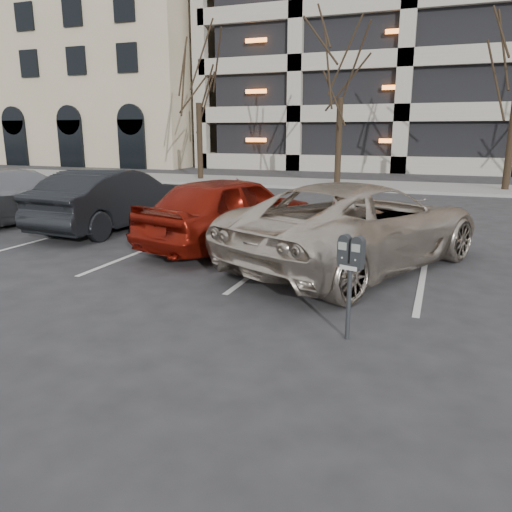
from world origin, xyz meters
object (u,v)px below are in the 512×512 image
object	(u,v)px
tree_b	(343,40)
parking_meter	(351,262)
tree_a	(197,53)
car_dark	(114,199)
car_silver	(20,195)
suv_silver	(359,225)
car_red	(231,211)

from	to	relation	value
tree_b	parking_meter	size ratio (longest dim) A/B	6.92
tree_a	parking_meter	bearing A→B (deg)	-58.37
tree_a	tree_b	world-z (taller)	tree_b
parking_meter	car_dark	bearing A→B (deg)	162.26
car_dark	car_silver	xyz separation A→B (m)	(-2.97, -0.10, -0.03)
suv_silver	car_silver	size ratio (longest dim) A/B	1.20
tree_b	car_dark	xyz separation A→B (m)	(-3.22, -12.38, -5.49)
car_red	suv_silver	bearing A→B (deg)	-178.03
tree_a	car_silver	world-z (taller)	tree_a
tree_a	car_dark	distance (m)	14.00
parking_meter	car_silver	world-z (taller)	car_silver
suv_silver	car_silver	world-z (taller)	suv_silver
car_dark	tree_a	bearing A→B (deg)	-69.32
car_dark	car_silver	world-z (taller)	car_dark
tree_a	parking_meter	distance (m)	20.97
suv_silver	tree_b	bearing A→B (deg)	-52.01
suv_silver	car_dark	size ratio (longest dim) A/B	1.32
suv_silver	car_red	size ratio (longest dim) A/B	1.35
parking_meter	car_red	size ratio (longest dim) A/B	0.27
parking_meter	car_dark	size ratio (longest dim) A/B	0.27
car_silver	car_red	bearing A→B (deg)	-167.79
suv_silver	parking_meter	bearing A→B (deg)	122.56
car_dark	car_silver	distance (m)	2.97
suv_silver	car_red	distance (m)	2.93
tree_a	car_dark	world-z (taller)	tree_a
tree_a	car_silver	distance (m)	13.61
car_red	car_silver	world-z (taller)	car_red
tree_b	parking_meter	distance (m)	18.47
tree_a	parking_meter	xyz separation A→B (m)	(10.66, -17.31, -5.14)
tree_a	car_dark	size ratio (longest dim) A/B	1.81
tree_a	tree_b	xyz separation A→B (m)	(7.00, 0.00, 0.15)
car_red	tree_b	bearing A→B (deg)	-72.24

